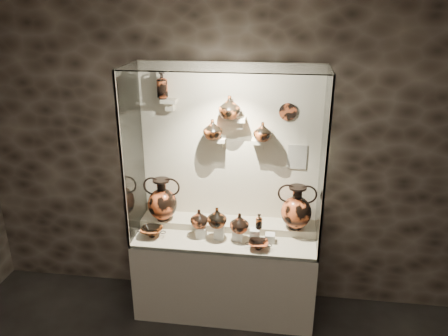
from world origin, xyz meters
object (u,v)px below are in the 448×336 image
Objects in this scene: jug_a at (199,218)px; amphora_right at (297,207)px; jug_b at (217,217)px; ovoid_vase_a at (213,129)px; ovoid_vase_b at (230,107)px; amphora_left at (162,199)px; ovoid_vase_c at (262,132)px; lekythos_small at (259,221)px; jug_c at (239,223)px; lekythos_tall at (162,84)px; kylix_left at (152,231)px; kylix_right at (258,244)px.

amphora_right is at bearing -9.39° from jug_a.
jug_b is 1.03× the size of ovoid_vase_a.
ovoid_vase_a is (-0.08, 0.27, 0.75)m from jug_b.
ovoid_vase_b is at bearing -15.37° from ovoid_vase_a.
ovoid_vase_c is (0.94, 0.09, 0.69)m from amphora_left.
lekythos_small is (0.94, -0.15, -0.08)m from amphora_left.
jug_c is 1.11× the size of lekythos_small.
amphora_right is at bearing -17.42° from ovoid_vase_a.
jug_b is 0.88m from ovoid_vase_c.
ovoid_vase_c is at bearing -172.20° from amphora_right.
jug_b is at bearing -85.29° from ovoid_vase_a.
amphora_right reaches higher than amphora_left.
ovoid_vase_c reaches higher than jug_c.
amphora_right is 1.11m from ovoid_vase_b.
ovoid_vase_b is (0.62, -0.04, -0.18)m from lekythos_tall.
amphora_left is 0.32m from kylix_left.
ovoid_vase_a reaches higher than jug_a.
lekythos_small is (0.38, 0.03, -0.02)m from jug_b.
amphora_left is 1.28m from amphora_right.
lekythos_tall is at bearing -162.95° from amphora_right.
ovoid_vase_c is (0.91, -0.03, -0.40)m from lekythos_tall.
ovoid_vase_c is at bearing 51.06° from jug_b.
kylix_right is 0.84× the size of lekythos_tall.
ovoid_vase_b is at bearing 135.13° from jug_c.
amphora_left is 1.87× the size of kylix_right.
jug_c is at bearing -149.11° from lekythos_small.
amphora_right is 1.67m from lekythos_tall.
jug_a is at bearing -173.72° from ovoid_vase_c.
kylix_left is (-0.05, -0.22, -0.23)m from amphora_left.
jug_a is 0.92× the size of jug_b.
jug_a is at bearing -165.71° from jug_c.
ovoid_vase_c is at bearing 86.31° from kylix_right.
kylix_right is (0.95, -0.31, -0.24)m from amphora_left.
amphora_left reaches higher than kylix_left.
amphora_right is at bearing 7.48° from amphora_left.
ovoid_vase_c is at bearing 29.89° from kylix_left.
ovoid_vase_a reaches higher than jug_c.
amphora_right is 1.37m from kylix_left.
kylix_left is (-1.33, -0.22, -0.23)m from amphora_right.
ovoid_vase_c is at bearing -10.78° from ovoid_vase_a.
ovoid_vase_b reaches higher than jug_a.
jug_b is at bearing 156.57° from kylix_right.
jug_c is at bearing 15.14° from jug_b.
lekythos_tall is (-0.74, 0.30, 1.19)m from jug_c.
jug_a is 0.83m from ovoid_vase_a.
ovoid_vase_a is 0.45m from ovoid_vase_c.
amphora_right is 0.51m from kylix_right.
amphora_right is 2.48× the size of jug_a.
ovoid_vase_a is (0.09, 0.24, 0.79)m from jug_a.
amphora_left is 1.11m from ovoid_vase_b.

